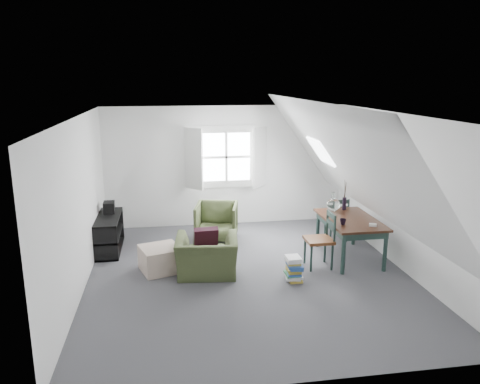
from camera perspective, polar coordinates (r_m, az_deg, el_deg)
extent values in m
plane|color=#47474B|center=(7.54, 1.09, -10.06)|extent=(5.50, 5.50, 0.00)
plane|color=white|center=(6.92, 1.19, 9.23)|extent=(5.50, 5.50, 0.00)
plane|color=white|center=(9.79, -1.71, 3.17)|extent=(5.00, 0.00, 5.00)
plane|color=white|center=(4.59, 7.29, -9.38)|extent=(5.00, 0.00, 5.00)
plane|color=white|center=(7.14, -19.03, -1.58)|extent=(0.00, 5.50, 5.50)
plane|color=white|center=(7.95, 19.16, -0.07)|extent=(0.00, 5.50, 5.50)
plane|color=white|center=(6.92, -11.60, 2.89)|extent=(3.19, 5.50, 4.48)
plane|color=white|center=(7.45, 13.00, 3.58)|extent=(3.19, 5.50, 4.48)
cube|color=white|center=(9.73, -1.70, 4.30)|extent=(1.30, 0.04, 1.30)
cube|color=white|center=(9.51, -5.65, 4.02)|extent=(0.35, 0.35, 1.25)
cube|color=white|center=(9.69, 2.42, 4.25)|extent=(0.35, 0.35, 1.25)
cube|color=white|center=(9.72, -1.70, 4.30)|extent=(1.00, 0.02, 1.00)
cube|color=white|center=(9.70, -1.68, 4.28)|extent=(1.08, 0.04, 0.05)
cube|color=white|center=(9.70, -1.68, 4.28)|extent=(0.05, 0.04, 1.08)
cube|color=white|center=(8.65, 9.80, 4.91)|extent=(0.35, 0.75, 0.47)
imported|color=#3A4524|center=(7.57, -4.02, -10.00)|extent=(1.05, 0.94, 0.62)
imported|color=#3A4524|center=(9.11, -2.85, -5.81)|extent=(0.92, 0.94, 0.72)
cube|color=#340E1C|center=(7.51, -4.19, -5.70)|extent=(0.40, 0.25, 0.40)
cube|color=#BAA391|center=(7.74, -9.67, -8.03)|extent=(0.75, 0.75, 0.40)
cube|color=black|center=(8.20, 13.29, -3.30)|extent=(0.86, 1.43, 0.04)
cube|color=#203530|center=(8.22, 13.26, -3.81)|extent=(0.76, 1.33, 0.11)
cylinder|color=#203530|center=(7.63, 12.48, -7.38)|extent=(0.07, 0.07, 0.67)
cylinder|color=#203530|center=(7.91, 17.27, -6.93)|extent=(0.07, 0.07, 0.67)
cylinder|color=#203530|center=(8.75, 9.46, -4.47)|extent=(0.07, 0.07, 0.67)
cylinder|color=#203530|center=(9.00, 13.73, -4.18)|extent=(0.07, 0.07, 0.67)
sphere|color=silver|center=(8.51, 11.28, -1.51)|extent=(0.24, 0.24, 0.24)
cylinder|color=silver|center=(8.47, 11.33, -0.50)|extent=(0.08, 0.08, 0.13)
cylinder|color=black|center=(8.69, 12.59, -1.39)|extent=(0.07, 0.07, 0.23)
cylinder|color=#3F2D1E|center=(8.63, 12.68, 0.21)|extent=(0.03, 0.05, 0.41)
cylinder|color=#3F2D1E|center=(8.64, 12.74, 0.22)|extent=(0.04, 0.06, 0.40)
cylinder|color=#3F2D1E|center=(8.62, 12.65, 0.19)|extent=(0.05, 0.07, 0.40)
imported|color=black|center=(7.84, 12.43, -3.90)|extent=(0.12, 0.12, 0.10)
cube|color=white|center=(7.87, 15.89, -3.88)|extent=(0.14, 0.11, 0.04)
cube|color=#5D2F16|center=(9.17, 11.66, -3.16)|extent=(0.39, 0.39, 0.05)
cylinder|color=#203530|center=(9.43, 12.17, -4.12)|extent=(0.03, 0.03, 0.40)
cylinder|color=#203530|center=(9.15, 12.88, -4.71)|extent=(0.03, 0.03, 0.40)
cylinder|color=#203530|center=(9.33, 10.33, -4.24)|extent=(0.03, 0.03, 0.40)
cylinder|color=#203530|center=(9.04, 10.99, -4.85)|extent=(0.03, 0.03, 0.40)
cylinder|color=#203530|center=(9.01, 13.07, -2.17)|extent=(0.03, 0.03, 0.42)
cylinder|color=#203530|center=(8.90, 11.16, -2.27)|extent=(0.03, 0.03, 0.42)
cube|color=#203530|center=(8.91, 12.18, -1.17)|extent=(0.32, 0.03, 0.08)
cube|color=#203530|center=(8.94, 12.14, -1.93)|extent=(0.32, 0.03, 0.06)
cube|color=#5D2F16|center=(7.79, 9.58, -5.79)|extent=(0.43, 0.43, 0.05)
cylinder|color=#203530|center=(7.98, 7.91, -7.11)|extent=(0.04, 0.04, 0.44)
cylinder|color=#203530|center=(8.09, 10.31, -6.92)|extent=(0.04, 0.04, 0.44)
cylinder|color=#203530|center=(7.67, 8.67, -8.02)|extent=(0.04, 0.04, 0.44)
cylinder|color=#203530|center=(7.78, 11.16, -7.81)|extent=(0.04, 0.04, 0.44)
cylinder|color=#203530|center=(7.94, 10.59, -3.74)|extent=(0.04, 0.04, 0.46)
cylinder|color=#203530|center=(7.63, 11.47, -4.51)|extent=(0.04, 0.04, 0.46)
cube|color=#203530|center=(7.73, 11.08, -2.81)|extent=(0.03, 0.35, 0.08)
cube|color=#203530|center=(7.77, 11.04, -3.76)|extent=(0.03, 0.35, 0.06)
cube|color=black|center=(8.91, -15.54, -6.66)|extent=(0.41, 1.23, 0.03)
cube|color=black|center=(8.82, -15.66, -4.88)|extent=(0.41, 1.23, 0.03)
cube|color=black|center=(8.73, -15.79, -2.97)|extent=(0.41, 1.23, 0.03)
cube|color=black|center=(8.25, -16.11, -6.19)|extent=(0.41, 0.03, 0.61)
cube|color=black|center=(9.38, -15.27, -3.73)|extent=(0.41, 0.03, 0.61)
cube|color=#264C99|center=(8.54, -15.85, -6.78)|extent=(0.18, 0.20, 0.22)
cube|color=red|center=(8.97, -15.52, -5.76)|extent=(0.18, 0.25, 0.22)
cube|color=white|center=(8.59, -15.86, -4.53)|extent=(0.18, 0.22, 0.20)
cube|color=black|center=(8.94, -15.66, -1.85)|extent=(0.21, 0.28, 0.22)
cube|color=#B29933|center=(7.39, 6.66, -10.53)|extent=(0.20, 0.27, 0.03)
cube|color=white|center=(7.39, 6.43, -10.27)|extent=(0.26, 0.29, 0.03)
cube|color=white|center=(7.37, 6.76, -10.07)|extent=(0.22, 0.29, 0.03)
cube|color=#337F4C|center=(7.35, 6.38, -9.87)|extent=(0.22, 0.27, 0.03)
cube|color=#264C99|center=(7.32, 6.59, -9.74)|extent=(0.23, 0.30, 0.02)
cube|color=#B29933|center=(7.33, 6.54, -9.50)|extent=(0.20, 0.27, 0.02)
cube|color=#B29933|center=(7.34, 6.56, -9.24)|extent=(0.23, 0.29, 0.03)
cube|color=#264C99|center=(7.30, 6.83, -9.09)|extent=(0.24, 0.30, 0.04)
cube|color=#264C99|center=(7.28, 6.68, -8.86)|extent=(0.24, 0.29, 0.03)
cube|color=#B29933|center=(7.31, 6.53, -8.48)|extent=(0.22, 0.27, 0.03)
cube|color=white|center=(7.28, 6.47, -8.24)|extent=(0.22, 0.25, 0.04)
cube|color=white|center=(7.28, 6.51, -7.96)|extent=(0.22, 0.26, 0.03)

